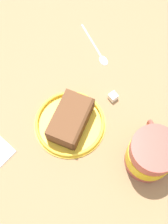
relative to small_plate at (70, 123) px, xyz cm
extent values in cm
cube|color=#936D47|center=(4.33, 4.43, -1.86)|extent=(118.40, 118.40, 2.35)
cylinder|color=yellow|center=(0.00, 0.00, -0.34)|extent=(16.35, 16.35, 0.71)
torus|color=yellow|center=(0.00, 0.00, 0.37)|extent=(15.74, 15.74, 0.70)
cube|color=#472814|center=(0.00, 0.00, 0.32)|extent=(8.58, 12.37, 0.60)
cube|color=brown|center=(0.00, 0.00, 2.71)|extent=(8.58, 12.37, 4.18)
cube|color=#472814|center=(3.34, 0.75, 2.71)|extent=(3.07, 11.13, 4.18)
cylinder|color=#BF4C3F|center=(18.54, 2.74, 4.44)|extent=(9.50, 9.50, 10.26)
cylinder|color=yellow|center=(18.54, 2.74, 3.88)|extent=(9.69, 9.69, 4.37)
cylinder|color=#47230F|center=(18.54, 2.74, 6.90)|extent=(8.36, 8.36, 0.40)
torus|color=#BF4C3F|center=(15.96, 6.73, 4.44)|extent=(3.72, 5.06, 5.43)
ellipsoid|color=silver|center=(-3.34, 18.69, -0.29)|extent=(3.59, 3.19, 0.80)
cylinder|color=silver|center=(-9.48, 22.04, -0.44)|extent=(9.89, 5.70, 0.50)
cube|color=white|center=(3.91, 11.20, 0.21)|extent=(2.25, 2.25, 1.79)
camera|label=1|loc=(16.71, -17.95, 62.82)|focal=47.64mm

